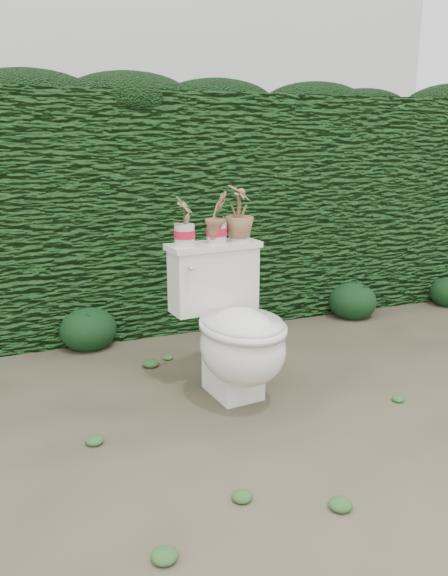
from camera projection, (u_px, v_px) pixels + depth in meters
name	position (u px, v px, depth m)	size (l,w,h in m)	color
ground	(210.00, 407.00, 2.82)	(60.00, 60.00, 0.00)	#675F46
hedge	(133.00, 211.00, 4.06)	(8.00, 1.00, 1.60)	#22571D
house_wall	(103.00, 87.00, 7.91)	(8.00, 3.50, 4.00)	silver
toilet	(235.00, 331.00, 2.87)	(0.52, 0.72, 0.78)	silver
potted_plant_left	(184.00, 222.00, 2.86)	(0.13, 0.08, 0.24)	#267C34
potted_plant_center	(217.00, 219.00, 2.94)	(0.14, 0.11, 0.25)	#267C34
potted_plant_right	(239.00, 214.00, 3.00)	(0.16, 0.16, 0.28)	#267C34
liriope_clump_2	(88.00, 325.00, 3.62)	(0.36, 0.36, 0.29)	#143A16
liriope_clump_3	(235.00, 313.00, 3.92)	(0.32, 0.32, 0.25)	#143A16
liriope_clump_4	(353.00, 298.00, 4.23)	(0.36, 0.36, 0.29)	#143A16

